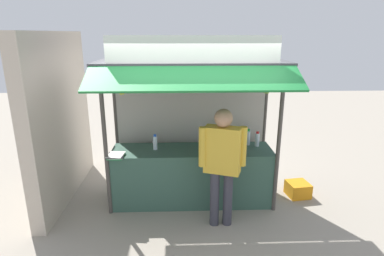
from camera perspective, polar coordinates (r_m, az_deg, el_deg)
The scene contains 18 objects.
ground_plane at distance 5.33m, azimuth -0.00°, elevation -12.81°, with size 20.00×20.00×0.00m, color #9E9384.
stall_counter at distance 5.12m, azimuth -0.00°, elevation -8.51°, with size 2.50×0.67×0.88m, color #385B4C.
stall_structure at distance 4.87m, azimuth -0.05°, elevation 4.37°, with size 2.70×1.57×2.60m.
water_bottle_mid_right at distance 5.19m, azimuth 10.01°, elevation -1.69°, with size 0.07×0.07×0.27m.
water_bottle_center at distance 5.16m, azimuth 11.64°, elevation -2.02°, with size 0.07×0.07×0.24m.
water_bottle_back_left at distance 4.92m, azimuth 3.12°, elevation -2.28°, with size 0.08×0.08×0.30m.
water_bottle_front_left at distance 5.12m, azimuth 4.92°, elevation -1.95°, with size 0.07×0.07×0.23m.
water_bottle_far_left at distance 5.00m, azimuth 1.66°, elevation -1.99°, with size 0.08×0.08×0.30m.
water_bottle_far_right at distance 4.95m, azimuth -6.64°, elevation -2.60°, with size 0.07×0.07×0.24m.
magazine_stack_left at distance 4.79m, azimuth -13.50°, elevation -4.85°, with size 0.25×0.29×0.04m.
magazine_stack_right at distance 4.89m, azimuth 8.14°, elevation -4.01°, with size 0.21×0.33×0.05m.
banana_bunch_inner_right at distance 4.33m, azimuth 9.15°, elevation 7.41°, with size 0.10×0.10×0.25m.
banana_bunch_rightmost at distance 4.33m, azimuth -12.53°, elevation 6.68°, with size 0.08×0.08×0.28m.
banana_bunch_inner_left at distance 4.28m, azimuth 5.15°, elevation 7.64°, with size 0.10×0.10×0.25m.
banana_bunch_leftmost at distance 4.41m, azimuth 13.29°, elevation 7.04°, with size 0.10×0.10×0.28m.
vendor_person at distance 4.29m, azimuth 5.47°, elevation -5.34°, with size 0.64×0.36×1.69m.
plastic_crate at distance 5.68m, azimuth 18.49°, elevation -10.39°, with size 0.34×0.34×0.24m, color orange.
neighbour_wall at distance 5.45m, azimuth -22.67°, elevation 1.63°, with size 0.20×2.40×2.65m, color #C0B29F.
Camera 1 is at (-0.16, -4.63, 2.62)m, focal length 29.66 mm.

